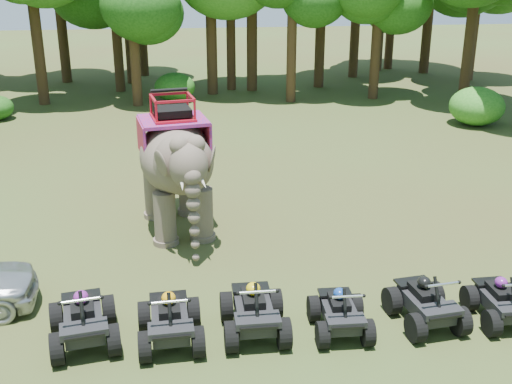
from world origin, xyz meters
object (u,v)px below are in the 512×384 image
elephant (176,163)px  atv_5 (503,296)px  atv_4 (427,297)px  atv_0 (83,313)px  atv_2 (254,305)px  atv_3 (340,307)px  atv_1 (170,314)px

elephant → atv_5: size_ratio=2.90×
atv_4 → atv_0: bearing=171.5°
atv_2 → atv_4: atv_2 is taller
atv_0 → atv_5: 8.85m
atv_3 → atv_5: bearing=2.0°
atv_3 → atv_0: bearing=178.9°
elephant → atv_5: bearing=-50.1°
atv_1 → atv_5: bearing=-3.2°
atv_3 → atv_1: bearing=-179.3°
elephant → atv_1: 5.99m
elephant → atv_3: size_ratio=2.96×
atv_0 → atv_4: size_ratio=1.06×
atv_4 → atv_5: size_ratio=1.07×
atv_2 → atv_4: (3.69, -0.05, -0.03)m
atv_5 → atv_2: bearing=177.5°
atv_5 → elephant: bearing=138.7°
elephant → atv_2: elephant is taller
atv_0 → atv_3: (5.28, -0.23, -0.09)m
elephant → atv_1: (-0.18, -5.85, -1.31)m
atv_2 → atv_5: bearing=-1.7°
atv_0 → atv_2: (3.49, -0.06, -0.00)m
atv_2 → atv_5: (5.36, -0.13, -0.08)m
atv_4 → elephant: bearing=124.8°
atv_2 → atv_5: atv_2 is taller
atv_0 → atv_2: bearing=-11.0°
elephant → atv_2: 6.07m
atv_0 → atv_4: (7.18, -0.12, -0.04)m
atv_4 → atv_5: 1.68m
atv_2 → atv_4: bearing=-1.1°
atv_3 → atv_5: 3.57m
atv_3 → atv_5: (3.57, 0.04, 0.01)m
atv_0 → atv_2: size_ratio=1.00×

